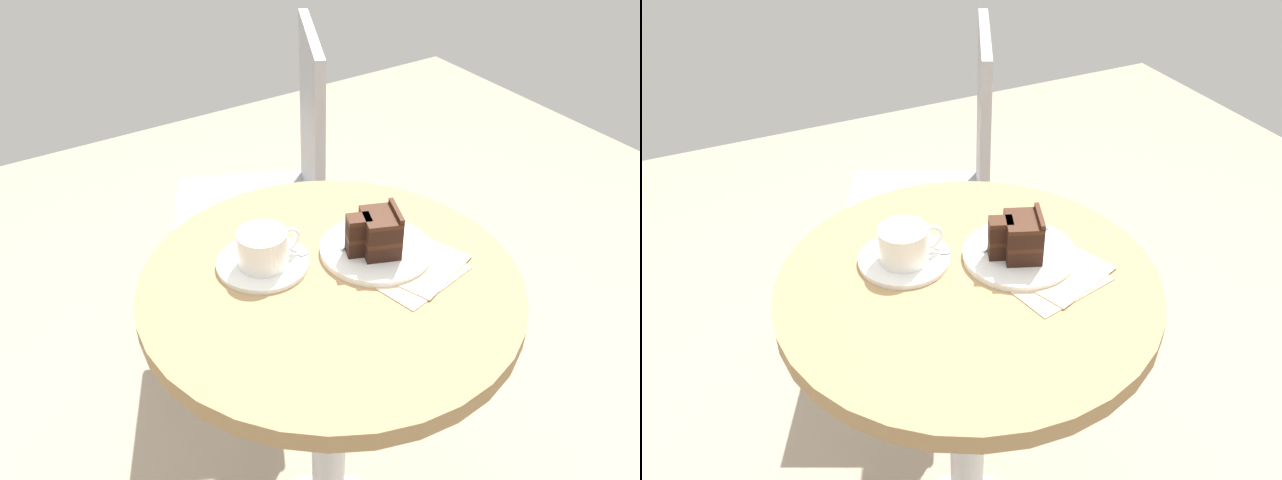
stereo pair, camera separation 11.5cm
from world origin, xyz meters
TOP-DOWN VIEW (x-y plane):
  - cafe_table at (0.00, 0.00)m, footprint 0.64×0.64m
  - saucer at (-0.08, 0.09)m, footprint 0.16×0.16m
  - coffee_cup at (-0.08, 0.09)m, footprint 0.12×0.08m
  - teaspoon at (-0.02, 0.10)m, footprint 0.07×0.09m
  - cake_plate at (0.11, 0.02)m, footprint 0.20×0.20m
  - cake_slice at (0.10, 0.01)m, footprint 0.10×0.09m
  - fork at (0.14, 0.06)m, footprint 0.14×0.04m
  - napkin at (0.13, -0.04)m, footprint 0.21×0.19m
  - cafe_chair at (0.24, 0.61)m, footprint 0.51×0.51m

SIDE VIEW (x-z plane):
  - cafe_chair at x=0.24m, z-range 0.09..1.03m
  - cafe_table at x=0.00m, z-range 0.24..0.98m
  - napkin at x=0.13m, z-range 0.75..0.75m
  - saucer at x=-0.08m, z-range 0.75..0.76m
  - cake_plate at x=0.11m, z-range 0.75..0.76m
  - teaspoon at x=-0.02m, z-range 0.76..0.76m
  - fork at x=0.14m, z-range 0.76..0.76m
  - coffee_cup at x=-0.08m, z-range 0.76..0.82m
  - cake_slice at x=0.10m, z-range 0.76..0.84m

